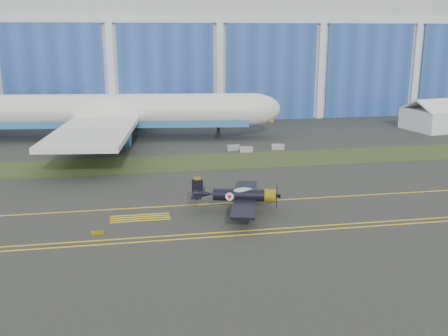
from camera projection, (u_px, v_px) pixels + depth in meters
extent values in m
plane|color=#323430|center=(288.00, 186.00, 63.87)|extent=(260.00, 260.00, 0.00)
cube|color=#475128|center=(260.00, 159.00, 77.20)|extent=(260.00, 10.00, 0.02)
cube|color=silver|center=(204.00, 45.00, 128.66)|extent=(220.00, 45.00, 30.00)
cube|color=#284D9B|center=(220.00, 73.00, 108.21)|extent=(220.00, 0.60, 20.00)
cube|color=silver|center=(220.00, 20.00, 105.48)|extent=(220.00, 0.70, 1.20)
cube|color=yellow|center=(301.00, 199.00, 59.11)|extent=(200.00, 0.20, 0.02)
cube|color=yellow|center=(332.00, 229.00, 50.06)|extent=(80.00, 0.20, 0.02)
cube|color=yellow|center=(328.00, 225.00, 51.01)|extent=(80.00, 0.20, 0.02)
cube|color=yellow|center=(98.00, 233.00, 48.64)|extent=(1.20, 0.15, 0.35)
cube|color=white|center=(154.00, 119.00, 106.11)|extent=(6.02, 3.42, 2.46)
cube|color=#F6B200|center=(268.00, 118.00, 109.97)|extent=(2.48, 1.94, 1.27)
cube|color=gray|center=(233.00, 148.00, 82.95)|extent=(2.06, 0.85, 0.90)
cube|color=gray|center=(246.00, 150.00, 81.77)|extent=(2.06, 0.84, 0.90)
cube|color=gray|center=(278.00, 147.00, 83.66)|extent=(2.07, 0.90, 0.90)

